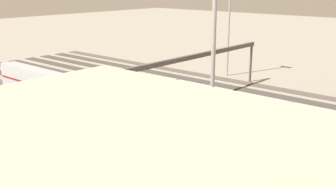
{
  "coord_description": "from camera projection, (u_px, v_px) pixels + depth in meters",
  "views": [
    {
      "loc": [
        -37.91,
        56.74,
        21.59
      ],
      "look_at": [
        7.78,
        4.8,
        2.5
      ],
      "focal_mm": 44.1,
      "sensor_mm": 36.0,
      "label": 1
    }
  ],
  "objects": [
    {
      "name": "track_bed_4",
      "position": [
        220.0,
        111.0,
        70.93
      ],
      "size": [
        140.0,
        2.8,
        0.12
      ],
      "primitive_type": "cube",
      "color": "#3D3833",
      "rests_on": "ground_plane"
    },
    {
      "name": "track_bed_0",
      "position": [
        275.0,
        89.0,
        85.41
      ],
      "size": [
        140.0,
        2.8,
        0.12
      ],
      "primitive_type": "cube",
      "color": "#4C443D",
      "rests_on": "ground_plane"
    },
    {
      "name": "ground_plane",
      "position": [
        220.0,
        111.0,
        70.95
      ],
      "size": [
        400.0,
        400.0,
        0.0
      ],
      "primitive_type": "plane",
      "color": "gray"
    },
    {
      "name": "track_bed_1",
      "position": [
        263.0,
        93.0,
        81.79
      ],
      "size": [
        140.0,
        2.8,
        0.12
      ],
      "primitive_type": "cube",
      "color": "#3D3833",
      "rests_on": "ground_plane"
    },
    {
      "name": "track_bed_3",
      "position": [
        236.0,
        104.0,
        74.55
      ],
      "size": [
        140.0,
        2.8,
        0.12
      ],
      "primitive_type": "cube",
      "color": "#3D3833",
      "rests_on": "ground_plane"
    },
    {
      "name": "light_mast_1",
      "position": [
        214.0,
        40.0,
        40.46
      ],
      "size": [
        2.8,
        0.7,
        24.84
      ],
      "color": "#9EA0A5",
      "rests_on": "ground_plane"
    },
    {
      "name": "track_bed_2",
      "position": [
        250.0,
        99.0,
        78.17
      ],
      "size": [
        140.0,
        2.8,
        0.12
      ],
      "primitive_type": "cube",
      "color": "#3D3833",
      "rests_on": "ground_plane"
    },
    {
      "name": "track_bed_8",
      "position": [
        137.0,
        144.0,
        56.46
      ],
      "size": [
        140.0,
        2.8,
        0.12
      ],
      "primitive_type": "cube",
      "color": "#3D3833",
      "rests_on": "ground_plane"
    },
    {
      "name": "track_bed_5",
      "position": [
        203.0,
        117.0,
        67.31
      ],
      "size": [
        140.0,
        2.8,
        0.12
      ],
      "primitive_type": "cube",
      "color": "#4C443D",
      "rests_on": "ground_plane"
    },
    {
      "name": "signal_gantry",
      "position": [
        188.0,
        61.0,
        73.48
      ],
      "size": [
        0.7,
        45.0,
        8.8
      ],
      "color": "#4C4742",
      "rests_on": "ground_plane"
    },
    {
      "name": "track_bed_6",
      "position": [
        184.0,
        125.0,
        63.69
      ],
      "size": [
        140.0,
        2.8,
        0.12
      ],
      "primitive_type": "cube",
      "color": "#3D3833",
      "rests_on": "ground_plane"
    },
    {
      "name": "track_bed_7",
      "position": [
        162.0,
        134.0,
        60.07
      ],
      "size": [
        140.0,
        2.8,
        0.12
      ],
      "primitive_type": "cube",
      "color": "#4C443D",
      "rests_on": "ground_plane"
    },
    {
      "name": "train_on_track_7",
      "position": [
        123.0,
        106.0,
        64.62
      ],
      "size": [
        71.4,
        3.06,
        5.0
      ],
      "color": "#A8AAB2",
      "rests_on": "ground_plane"
    }
  ]
}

